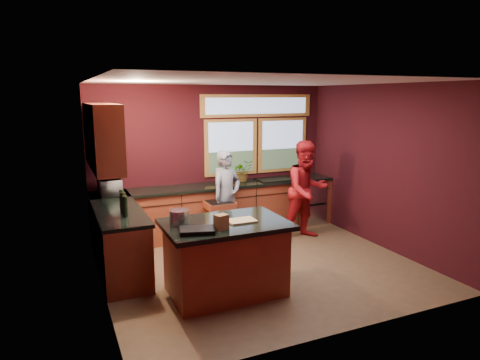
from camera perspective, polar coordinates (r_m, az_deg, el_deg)
floor at (r=6.54m, az=2.75°, el=-11.37°), size 4.50×4.50×0.00m
room_shell at (r=6.14m, az=-3.45°, el=4.55°), size 4.52×4.02×2.71m
back_counter at (r=7.94m, az=-1.38°, el=-3.73°), size 4.50×0.64×0.93m
left_counter at (r=6.62m, az=-16.08°, el=-7.22°), size 0.64×2.30×0.93m
island at (r=5.55m, az=-1.94°, el=-10.26°), size 1.55×1.05×0.95m
person_grey at (r=7.37m, az=-1.79°, el=-2.23°), size 0.68×0.55×1.60m
person_red at (r=7.61m, az=8.85°, el=-1.36°), size 0.87×0.68×1.74m
microwave at (r=7.20m, az=-16.93°, el=-0.84°), size 0.36×0.51×0.27m
potted_plant at (r=7.95m, az=0.38°, el=1.23°), size 0.36×0.32×0.40m
paper_towel at (r=7.73m, az=-2.83°, el=0.46°), size 0.12×0.12×0.28m
cutting_board at (r=5.42m, az=0.19°, el=-5.44°), size 0.35×0.25×0.02m
stock_pot at (r=5.34m, az=-8.10°, el=-4.92°), size 0.24×0.24×0.18m
paper_bag at (r=5.09m, az=-2.51°, el=-5.61°), size 0.18×0.16×0.18m
black_tray at (r=5.02m, az=-5.72°, el=-6.69°), size 0.46×0.37×0.05m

